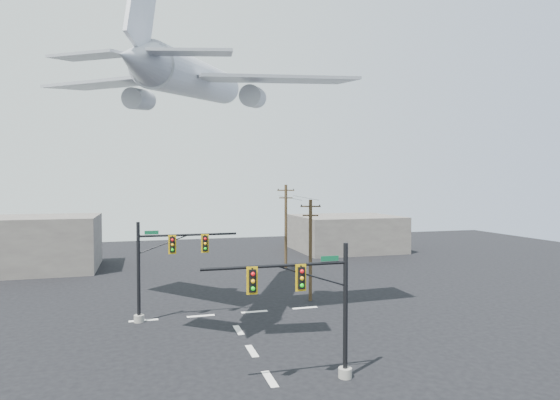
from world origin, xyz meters
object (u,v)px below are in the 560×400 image
object	(u,v)px
signal_mast_far	(161,267)
utility_pole_b	(286,225)
airliner	(196,80)
utility_pole_a	(310,248)
signal_mast_near	(316,307)

from	to	relation	value
signal_mast_far	utility_pole_b	world-z (taller)	utility_pole_b
signal_mast_far	airliner	distance (m)	13.72
utility_pole_a	airliner	size ratio (longest dim) A/B	0.35
signal_mast_near	utility_pole_b	xyz separation A→B (m)	(7.42, 29.43, 1.33)
signal_mast_near	airliner	bearing A→B (deg)	106.97
signal_mast_far	utility_pole_a	bearing A→B (deg)	11.19
signal_mast_far	utility_pole_b	bearing A→B (deg)	49.79
signal_mast_far	utility_pole_a	size ratio (longest dim) A/B	0.87
utility_pole_a	utility_pole_b	distance (m)	14.70
utility_pole_b	signal_mast_far	bearing A→B (deg)	-111.27
signal_mast_near	utility_pole_b	bearing A→B (deg)	75.85
utility_pole_a	utility_pole_b	bearing A→B (deg)	98.84
utility_pole_a	signal_mast_near	bearing A→B (deg)	-91.15
utility_pole_a	airliner	distance (m)	15.90
airliner	utility_pole_a	bearing A→B (deg)	-59.90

